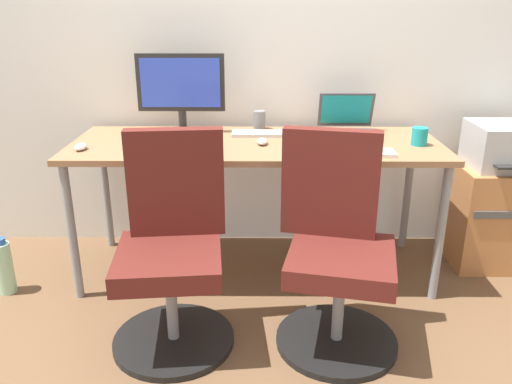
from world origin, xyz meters
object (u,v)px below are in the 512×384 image
(office_chair_left, at_px, (172,252))
(side_cabinet, at_px, (494,215))
(desktop_monitor, at_px, (181,88))
(coffee_mug, at_px, (419,136))
(water_bottle_on_floor, at_px, (4,267))
(open_laptop, at_px, (348,124))
(office_chair_right, at_px, (336,252))
(printer, at_px, (506,146))

(office_chair_left, bearing_deg, side_cabinet, 23.18)
(desktop_monitor, height_order, coffee_mug, desktop_monitor)
(water_bottle_on_floor, bearing_deg, open_laptop, 13.91)
(office_chair_left, distance_m, side_cabinet, 1.89)
(side_cabinet, bearing_deg, office_chair_left, -156.82)
(office_chair_right, relative_size, desktop_monitor, 1.96)
(side_cabinet, distance_m, printer, 0.41)
(water_bottle_on_floor, height_order, coffee_mug, coffee_mug)
(open_laptop, bearing_deg, coffee_mug, -37.54)
(water_bottle_on_floor, distance_m, open_laptop, 1.99)
(side_cabinet, bearing_deg, desktop_monitor, 177.01)
(printer, height_order, desktop_monitor, desktop_monitor)
(office_chair_left, distance_m, office_chair_right, 0.71)
(office_chair_right, distance_m, side_cabinet, 1.27)
(office_chair_left, bearing_deg, coffee_mug, 25.24)
(office_chair_right, relative_size, open_laptop, 3.03)
(office_chair_left, relative_size, open_laptop, 3.03)
(water_bottle_on_floor, xyz_separation_m, desktop_monitor, (0.90, 0.47, 0.86))
(desktop_monitor, bearing_deg, office_chair_right, -47.52)
(office_chair_right, distance_m, water_bottle_on_floor, 1.72)
(coffee_mug, bearing_deg, side_cabinet, 18.37)
(printer, bearing_deg, water_bottle_on_floor, -172.01)
(printer, relative_size, desktop_monitor, 0.83)
(printer, distance_m, coffee_mug, 0.57)
(office_chair_right, distance_m, printer, 1.29)
(coffee_mug, bearing_deg, open_laptop, 142.46)
(office_chair_left, distance_m, coffee_mug, 1.37)
(office_chair_right, relative_size, coffee_mug, 10.22)
(side_cabinet, distance_m, water_bottle_on_floor, 2.71)
(office_chair_right, xyz_separation_m, water_bottle_on_floor, (-1.66, 0.36, -0.28))
(office_chair_right, relative_size, printer, 2.35)
(office_chair_right, bearing_deg, coffee_mug, 49.42)
(side_cabinet, height_order, printer, printer)
(side_cabinet, relative_size, coffee_mug, 6.32)
(office_chair_right, height_order, water_bottle_on_floor, office_chair_right)
(water_bottle_on_floor, distance_m, coffee_mug, 2.25)
(office_chair_left, bearing_deg, open_laptop, 43.20)
(office_chair_right, distance_m, coffee_mug, 0.83)
(coffee_mug, bearing_deg, office_chair_right, -130.58)
(water_bottle_on_floor, height_order, desktop_monitor, desktop_monitor)
(water_bottle_on_floor, bearing_deg, office_chair_right, -12.37)
(desktop_monitor, xyz_separation_m, coffee_mug, (1.25, -0.27, -0.20))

